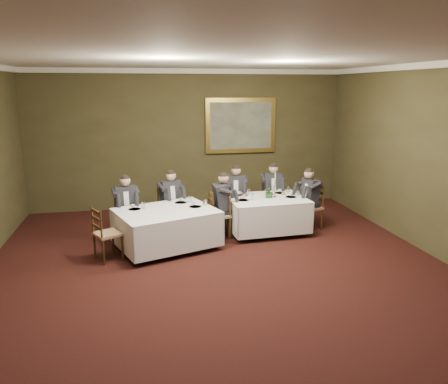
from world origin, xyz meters
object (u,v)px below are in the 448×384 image
object	(u,v)px
chair_main_endleft	(219,223)
diner_sec_backright	(170,208)
chair_main_endright	(310,216)
chair_sec_endleft	(108,245)
diner_main_backleft	(236,201)
diner_main_endleft	(220,213)
candlestick	(275,188)
table_main	(266,212)
diner_main_endright	(310,206)
centerpiece	(270,191)
painting	(241,126)
chair_main_backleft	(236,210)
chair_sec_backright	(170,218)
diner_main_backright	(272,199)
chair_sec_endright	(218,225)
table_second	(166,226)
diner_sec_backleft	(126,215)
chair_main_backright	(271,208)
chair_sec_backleft	(127,225)

from	to	relation	value
chair_main_endleft	diner_sec_backright	bearing A→B (deg)	-122.60
chair_main_endright	chair_sec_endleft	distance (m)	4.40
diner_main_backleft	diner_main_endleft	bearing A→B (deg)	68.93
diner_main_endleft	candlestick	distance (m)	1.31
table_main	diner_main_endright	bearing A→B (deg)	3.44
diner_main_backleft	chair_sec_endleft	bearing A→B (deg)	42.74
centerpiece	painting	bearing A→B (deg)	91.58
chair_main_backleft	painting	distance (m)	2.47
diner_main_backleft	chair_sec_backright	world-z (taller)	diner_main_backleft
diner_main_backleft	diner_main_backright	bearing A→B (deg)	-165.85
chair_main_endleft	chair_sec_backright	world-z (taller)	same
diner_main_endright	chair_main_endright	bearing A→B (deg)	-90.00
chair_main_backleft	chair_sec_endright	distance (m)	1.14
diner_main_backright	candlestick	size ratio (longest dim) A/B	2.50
candlestick	table_second	bearing A→B (deg)	-165.66
chair_sec_endright	diner_sec_backleft	bearing A→B (deg)	64.60
diner_sec_backright	painting	size ratio (longest dim) A/B	0.73
diner_main_endright	diner_sec_backleft	xyz separation A→B (m)	(-3.96, 0.11, 0.00)
diner_main_endright	diner_main_backright	bearing A→B (deg)	25.78
chair_sec_endleft	diner_main_backleft	bearing A→B (deg)	94.11
chair_main_backright	painting	bearing A→B (deg)	-72.11
diner_sec_backright	painting	world-z (taller)	painting
diner_main_endleft	chair_sec_backright	distance (m)	1.16
chair_main_backright	chair_main_endleft	distance (m)	1.71
chair_main_backright	chair_sec_backright	world-z (taller)	same
chair_sec_backright	chair_sec_endleft	world-z (taller)	same
chair_main_endleft	candlestick	bearing A→B (deg)	93.09
table_main	painting	world-z (taller)	painting
chair_main_backleft	diner_sec_backright	size ratio (longest dim) A/B	0.74
diner_main_backleft	chair_main_endleft	distance (m)	1.05
chair_main_backright	centerpiece	size ratio (longest dim) A/B	3.44
chair_main_backright	candlestick	xyz separation A→B (m)	(-0.19, -0.80, 0.68)
chair_sec_backright	candlestick	distance (m)	2.36
table_main	diner_main_backright	xyz separation A→B (m)	(0.39, 0.86, 0.06)
chair_sec_backright	diner_sec_backright	bearing A→B (deg)	90.00
diner_main_endright	chair_sec_endleft	bearing A→B (deg)	90.09
chair_sec_endright	chair_sec_endleft	distance (m)	2.31
diner_main_backleft	diner_main_endright	world-z (taller)	same
table_second	diner_main_endright	size ratio (longest dim) A/B	1.62
table_second	chair_sec_backleft	distance (m)	1.07
diner_main_backleft	table_main	bearing A→B (deg)	132.05
chair_main_endleft	chair_sec_backright	bearing A→B (deg)	-122.96
diner_main_backright	chair_sec_backleft	distance (m)	3.40
table_main	chair_sec_endright	size ratio (longest dim) A/B	1.72
painting	diner_main_backleft	bearing A→B (deg)	-106.80
chair_sec_backright	diner_main_backright	bearing A→B (deg)	165.51
centerpiece	chair_main_backleft	bearing A→B (deg)	124.09
table_second	chair_sec_endleft	bearing A→B (deg)	-160.56
chair_main_backright	chair_sec_backright	xyz separation A→B (m)	(-2.40, -0.36, 0.00)
painting	diner_sec_backleft	bearing A→B (deg)	-142.42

